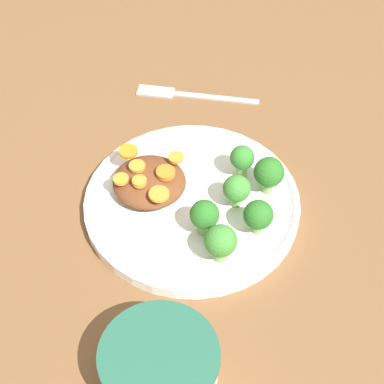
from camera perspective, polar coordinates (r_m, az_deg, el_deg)
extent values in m
plane|color=brown|center=(0.85, 0.00, -1.40)|extent=(4.00, 4.00, 0.00)
cylinder|color=white|center=(0.84, 0.00, -1.04)|extent=(0.28, 0.28, 0.02)
torus|color=white|center=(0.83, 0.00, -0.68)|extent=(0.28, 0.28, 0.01)
cylinder|color=white|center=(0.69, -2.58, -15.30)|extent=(0.12, 0.12, 0.06)
cylinder|color=#235B47|center=(0.67, -2.66, -14.32)|extent=(0.13, 0.13, 0.01)
cylinder|color=white|center=(0.68, -2.63, -14.59)|extent=(0.10, 0.10, 0.01)
ellipsoid|color=brown|center=(0.84, -3.82, 0.90)|extent=(0.09, 0.10, 0.03)
cylinder|color=#7FA85B|center=(0.86, 4.40, 2.07)|extent=(0.02, 0.02, 0.03)
sphere|color=#337A2D|center=(0.84, 4.49, 3.07)|extent=(0.03, 0.03, 0.03)
cylinder|color=#759E51|center=(0.79, 1.10, -2.97)|extent=(0.02, 0.02, 0.02)
sphere|color=#286B23|center=(0.78, 1.12, -2.01)|extent=(0.04, 0.04, 0.04)
cylinder|color=#7FA85B|center=(0.83, 3.95, -0.37)|extent=(0.01, 0.01, 0.02)
sphere|color=#3D8433|center=(0.81, 4.03, 0.56)|extent=(0.04, 0.04, 0.04)
cylinder|color=#759E51|center=(0.84, 6.71, 0.69)|extent=(0.01, 0.01, 0.02)
sphere|color=#286B23|center=(0.82, 6.86, 1.76)|extent=(0.04, 0.04, 0.04)
cylinder|color=#759E51|center=(0.77, 2.50, -5.34)|extent=(0.02, 0.02, 0.02)
sphere|color=#3D8433|center=(0.75, 2.56, -4.35)|extent=(0.04, 0.04, 0.04)
cylinder|color=#759E51|center=(0.80, 5.80, -2.97)|extent=(0.01, 0.01, 0.02)
sphere|color=#286B23|center=(0.78, 5.92, -2.03)|extent=(0.04, 0.04, 0.04)
cylinder|color=orange|center=(0.84, -1.44, 3.09)|extent=(0.02, 0.02, 0.00)
cylinder|color=orange|center=(0.83, -4.90, 2.30)|extent=(0.02, 0.02, 0.00)
cylinder|color=orange|center=(0.82, -2.36, 1.72)|extent=(0.02, 0.02, 0.01)
cylinder|color=orange|center=(0.80, -2.95, -0.18)|extent=(0.03, 0.03, 0.00)
cylinder|color=orange|center=(0.81, -4.69, 0.94)|extent=(0.02, 0.02, 0.01)
cylinder|color=orange|center=(0.85, -5.68, 3.63)|extent=(0.03, 0.03, 0.00)
cylinder|color=orange|center=(0.82, -6.33, 1.15)|extent=(0.02, 0.02, 0.00)
cube|color=#B3B3B3|center=(1.00, 2.16, 8.42)|extent=(0.01, 0.13, 0.01)
cube|color=#B3B3B3|center=(1.01, -3.26, 8.97)|extent=(0.03, 0.06, 0.01)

